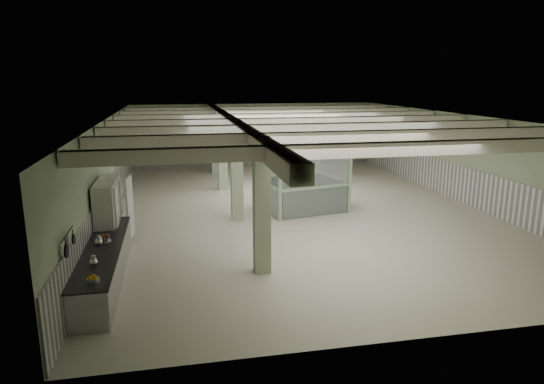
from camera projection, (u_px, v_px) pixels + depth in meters
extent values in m
plane|color=beige|center=(297.00, 209.00, 19.13)|extent=(20.00, 20.00, 0.00)
cube|color=beige|center=(298.00, 117.00, 18.31)|extent=(14.00, 20.00, 0.02)
cube|color=#A9BC96|center=(255.00, 135.00, 28.26)|extent=(14.00, 0.02, 3.60)
cube|color=#A9BC96|center=(429.00, 253.00, 9.18)|extent=(14.00, 0.02, 3.60)
cube|color=#A9BC96|center=(108.00, 170.00, 17.36)|extent=(0.02, 20.00, 3.60)
cube|color=#A9BC96|center=(461.00, 158.00, 20.08)|extent=(0.02, 20.00, 3.60)
cube|color=white|center=(111.00, 199.00, 17.60)|extent=(0.05, 19.90, 1.50)
cube|color=white|center=(458.00, 183.00, 20.31)|extent=(0.05, 19.90, 1.50)
cube|color=white|center=(255.00, 153.00, 28.47)|extent=(13.90, 0.05, 1.50)
cube|color=white|center=(232.00, 124.00, 17.87)|extent=(0.45, 19.90, 0.40)
cube|color=white|center=(379.00, 149.00, 11.19)|extent=(13.90, 0.35, 0.32)
cube|color=white|center=(343.00, 137.00, 13.58)|extent=(13.90, 0.35, 0.32)
cube|color=white|center=(317.00, 128.00, 15.96)|extent=(13.90, 0.35, 0.32)
cube|color=white|center=(298.00, 122.00, 18.35)|extent=(13.90, 0.35, 0.32)
cube|color=white|center=(283.00, 117.00, 20.73)|extent=(13.90, 0.35, 0.32)
cube|color=white|center=(272.00, 113.00, 23.12)|extent=(13.90, 0.35, 0.32)
cube|color=white|center=(262.00, 109.00, 25.50)|extent=(13.90, 0.35, 0.32)
cube|color=#A3B692|center=(262.00, 206.00, 12.51)|extent=(0.42, 0.42, 3.60)
cube|color=#A3B692|center=(237.00, 171.00, 17.28)|extent=(0.42, 0.42, 3.60)
cube|color=#A3B692|center=(222.00, 151.00, 22.05)|extent=(0.42, 0.42, 3.60)
cube|color=#A3B692|center=(215.00, 140.00, 25.86)|extent=(0.42, 0.42, 3.60)
cylinder|color=black|center=(67.00, 234.00, 10.11)|extent=(0.02, 1.20, 0.02)
cone|color=#2D392A|center=(359.00, 149.00, 13.76)|extent=(0.44, 0.44, 0.22)
cone|color=#2D392A|center=(307.00, 130.00, 19.01)|extent=(0.44, 0.44, 0.22)
cone|color=#2D392A|center=(280.00, 119.00, 23.78)|extent=(0.44, 0.44, 0.22)
cube|color=#ACABB0|center=(103.00, 265.00, 12.22)|extent=(0.91, 5.42, 0.88)
cube|color=black|center=(102.00, 248.00, 12.11)|extent=(0.95, 5.46, 0.04)
cylinder|color=#B2B2B7|center=(93.00, 281.00, 10.00)|extent=(0.30, 0.30, 0.09)
cylinder|color=black|center=(66.00, 251.00, 9.75)|extent=(0.04, 0.28, 0.28)
cylinder|color=black|center=(73.00, 239.00, 10.47)|extent=(0.03, 0.23, 0.23)
cube|color=silver|center=(109.00, 216.00, 14.38)|extent=(0.56, 2.23, 2.04)
cube|color=silver|center=(118.00, 221.00, 13.96)|extent=(0.06, 0.83, 1.94)
cube|color=silver|center=(126.00, 210.00, 15.04)|extent=(0.16, 0.84, 1.94)
cube|color=silver|center=(119.00, 221.00, 13.97)|extent=(0.02, 0.05, 0.30)
cube|color=silver|center=(123.00, 211.00, 14.94)|extent=(0.02, 0.05, 0.30)
cube|color=#99B793|center=(280.00, 188.00, 17.24)|extent=(0.14, 0.14, 2.42)
cube|color=#99B793|center=(255.00, 176.00, 19.39)|extent=(0.14, 0.14, 2.42)
cube|color=#99B793|center=(349.00, 181.00, 18.37)|extent=(0.14, 0.14, 2.42)
cube|color=#99B793|center=(318.00, 171.00, 20.53)|extent=(0.14, 0.14, 2.42)
cube|color=#99B793|center=(301.00, 146.00, 18.59)|extent=(3.65, 3.28, 0.12)
cube|color=silver|center=(315.00, 202.00, 17.96)|extent=(2.66, 0.63, 1.05)
cube|color=silver|center=(316.00, 169.00, 17.68)|extent=(2.66, 0.63, 1.22)
cube|color=silver|center=(287.00, 189.00, 20.11)|extent=(2.66, 0.63, 1.05)
cube|color=silver|center=(288.00, 159.00, 19.83)|extent=(2.66, 0.63, 1.22)
cube|color=silver|center=(267.00, 199.00, 18.47)|extent=(0.53, 2.18, 1.05)
cube|color=silver|center=(267.00, 167.00, 18.19)|extent=(0.53, 2.18, 1.22)
cube|color=silver|center=(333.00, 192.00, 19.60)|extent=(0.53, 2.18, 1.05)
cube|color=silver|center=(333.00, 162.00, 19.32)|extent=(0.53, 2.18, 1.22)
cube|color=#656554|center=(346.00, 192.00, 19.54)|extent=(0.53, 0.61, 1.12)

